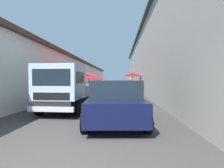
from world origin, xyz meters
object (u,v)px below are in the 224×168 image
vendor_by_crates (85,85)px  vendor_in_shade (131,86)px  delivery_truck (66,89)px  parked_scooter (94,89)px  fruit_stall_mid_lane (132,77)px  hatchback_car (115,101)px  plastic_stool (134,93)px  fruit_stall_near_right (88,77)px  fruit_stall_far_left (69,75)px

vendor_by_crates → vendor_in_shade: vendor_in_shade is taller
delivery_truck → vendor_in_shade: delivery_truck is taller
vendor_in_shade → parked_scooter: 4.66m
fruit_stall_mid_lane → hatchback_car: (-12.68, 1.39, -0.99)m
hatchback_car → parked_scooter: (12.31, 2.70, -0.29)m
hatchback_car → parked_scooter: bearing=12.4°
vendor_by_crates → plastic_stool: (-1.28, -4.57, -0.58)m
parked_scooter → vendor_by_crates: bearing=162.1°
parked_scooter → plastic_stool: parked_scooter is taller
delivery_truck → vendor_in_shade: bearing=-22.7°
parked_scooter → delivery_truck: bearing=-177.8°
delivery_truck → parked_scooter: (10.69, 0.42, -0.59)m
fruit_stall_near_right → vendor_by_crates: (2.56, 0.84, -0.77)m
delivery_truck → vendor_in_shade: 8.66m
vendor_by_crates → vendor_in_shade: 4.44m
fruit_stall_near_right → vendor_in_shade: fruit_stall_near_right is taller
hatchback_car → vendor_by_crates: bearing=17.4°
delivery_truck → fruit_stall_mid_lane: bearing=-18.3°
plastic_stool → fruit_stall_near_right: bearing=108.9°
hatchback_car → vendor_in_shade: 9.66m
vendor_by_crates → plastic_stool: 4.78m
fruit_stall_far_left → fruit_stall_near_right: fruit_stall_far_left is taller
fruit_stall_mid_lane → fruit_stall_far_left: bearing=147.4°
fruit_stall_far_left → fruit_stall_near_right: size_ratio=0.97×
hatchback_car → delivery_truck: bearing=54.7°
fruit_stall_near_right → vendor_by_crates: fruit_stall_near_right is taller
fruit_stall_near_right → hatchback_car: 8.36m
delivery_truck → vendor_by_crates: bearing=6.4°
fruit_stall_mid_lane → parked_scooter: size_ratio=1.37×
fruit_stall_mid_lane → vendor_in_shade: fruit_stall_mid_lane is taller
fruit_stall_mid_lane → parked_scooter: (-0.37, 4.09, -1.28)m
fruit_stall_far_left → hatchback_car: fruit_stall_far_left is taller
fruit_stall_mid_lane → parked_scooter: fruit_stall_mid_lane is taller
parked_scooter → plastic_stool: 5.04m
fruit_stall_mid_lane → delivery_truck: size_ratio=0.46×
hatchback_car → vendor_in_shade: bearing=-6.3°
plastic_stool → hatchback_car: bearing=172.1°
fruit_stall_near_right → plastic_stool: size_ratio=6.45×
fruit_stall_mid_lane → vendor_by_crates: (-2.17, 4.67, -0.82)m
hatchback_car → fruit_stall_far_left: bearing=31.6°
fruit_stall_near_right → plastic_stool: bearing=-71.1°
fruit_stall_mid_lane → fruit_stall_near_right: (-4.73, 3.84, -0.04)m
delivery_truck → parked_scooter: delivery_truck is taller
fruit_stall_far_left → fruit_stall_mid_lane: bearing=-32.6°
fruit_stall_far_left → fruit_stall_mid_lane: (7.32, -4.68, -0.06)m
hatchback_car → fruit_stall_near_right: bearing=17.1°
fruit_stall_far_left → vendor_in_shade: bearing=-45.7°
vendor_in_shade → parked_scooter: bearing=54.2°
vendor_in_shade → delivery_truck: bearing=157.3°
fruit_stall_mid_lane → vendor_in_shade: bearing=173.9°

